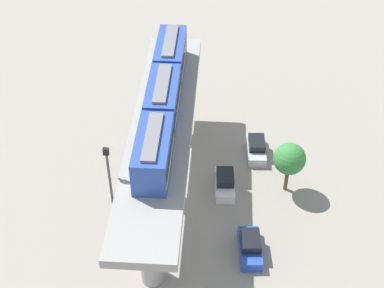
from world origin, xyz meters
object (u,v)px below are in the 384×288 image
at_px(tree_near_viaduct, 289,159).
at_px(signal_post, 112,196).
at_px(train, 163,99).
at_px(parked_car_silver, 256,148).
at_px(parked_car_blue, 250,246).
at_px(parked_car_white, 225,183).

bearing_deg(tree_near_viaduct, signal_post, -152.13).
bearing_deg(train, parked_car_silver, 29.14).
bearing_deg(tree_near_viaduct, parked_car_silver, 118.85).
distance_m(tree_near_viaduct, signal_post, 17.00).
height_order(tree_near_viaduct, signal_post, signal_post).
xyz_separation_m(parked_car_silver, signal_post, (-12.18, -12.80, 5.42)).
distance_m(train, parked_car_blue, 14.67).
relative_size(train, parked_car_blue, 4.73).
relative_size(parked_car_blue, tree_near_viaduct, 0.80).
bearing_deg(tree_near_viaduct, parked_car_white, -177.11).
relative_size(parked_car_silver, signal_post, 0.38).
xyz_separation_m(train, parked_car_white, (5.68, -0.32, -9.45)).
distance_m(parked_car_white, signal_post, 13.01).
height_order(parked_car_blue, tree_near_viaduct, tree_near_viaduct).
bearing_deg(parked_car_blue, parked_car_white, 102.19).
bearing_deg(parked_car_white, parked_car_blue, -76.35).
height_order(train, tree_near_viaduct, train).
height_order(train, parked_car_blue, train).
distance_m(parked_car_blue, tree_near_viaduct, 9.17).
relative_size(train, parked_car_white, 4.77).
distance_m(train, signal_post, 9.50).
bearing_deg(signal_post, train, 66.73).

